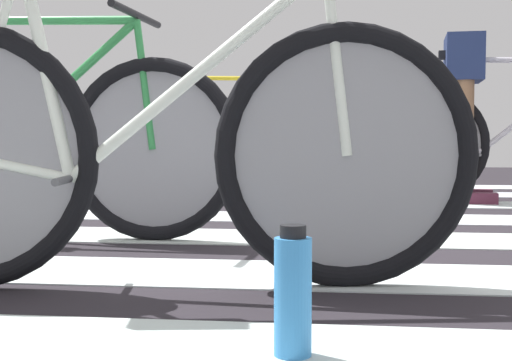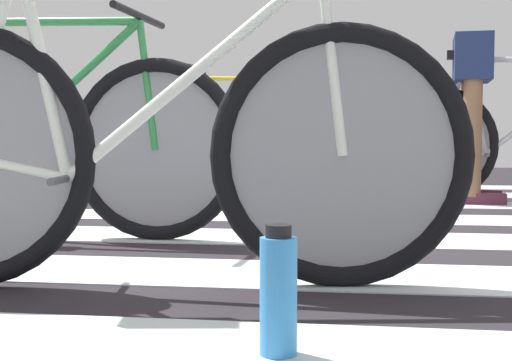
# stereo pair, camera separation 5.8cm
# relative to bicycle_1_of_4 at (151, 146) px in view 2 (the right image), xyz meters

# --- Properties ---
(ground) EXTENTS (18.00, 14.00, 0.02)m
(ground) POSITION_rel_bicycle_1_of_4_xyz_m (0.40, 0.80, -0.40)
(ground) COLOR black
(crosswalk_markings) EXTENTS (5.48, 6.54, 0.00)m
(crosswalk_markings) POSITION_rel_bicycle_1_of_4_xyz_m (0.41, 0.98, -0.38)
(crosswalk_markings) COLOR silver
(crosswalk_markings) RESTS_ON ground
(bicycle_1_of_4) EXTENTS (1.72, 0.53, 0.93)m
(bicycle_1_of_4) POSITION_rel_bicycle_1_of_4_xyz_m (0.00, 0.00, 0.00)
(bicycle_1_of_4) COLOR black
(bicycle_1_of_4) RESTS_ON ground
(bicycle_2_of_4) EXTENTS (1.74, 0.52, 0.93)m
(bicycle_2_of_4) POSITION_rel_bicycle_1_of_4_xyz_m (-0.75, 0.90, 0.00)
(bicycle_2_of_4) COLOR black
(bicycle_2_of_4) RESTS_ON ground
(cyclist_3_of_4) EXTENTS (0.34, 0.43, 1.02)m
(cyclist_3_of_4) POSITION_rel_bicycle_1_of_4_xyz_m (1.24, 2.71, 0.28)
(cyclist_3_of_4) COLOR brown
(cyclist_3_of_4) RESTS_ON ground
(bicycle_4_of_4) EXTENTS (1.73, 0.52, 0.93)m
(bicycle_4_of_4) POSITION_rel_bicycle_1_of_4_xyz_m (-0.53, 3.82, 0.00)
(bicycle_4_of_4) COLOR black
(bicycle_4_of_4) RESTS_ON ground
(cyclist_4_of_4) EXTENTS (0.35, 0.43, 0.97)m
(cyclist_4_of_4) POSITION_rel_bicycle_1_of_4_xyz_m (-0.84, 3.85, 0.24)
(cyclist_4_of_4) COLOR #A87A5B
(cyclist_4_of_4) RESTS_ON ground
(water_bottle) EXTENTS (0.07, 0.07, 0.25)m
(water_bottle) POSITION_rel_bicycle_1_of_4_xyz_m (0.41, -0.56, -0.27)
(water_bottle) COLOR #388DD9
(water_bottle) RESTS_ON ground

